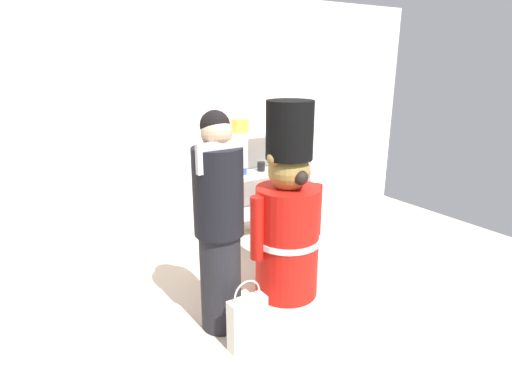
# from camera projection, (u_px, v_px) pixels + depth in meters

# --- Properties ---
(ground_plane) EXTENTS (6.40, 6.40, 0.00)m
(ground_plane) POSITION_uv_depth(u_px,v_px,m) (316.00, 352.00, 2.95)
(ground_plane) COLOR beige
(back_wall) EXTENTS (6.40, 0.12, 2.60)m
(back_wall) POSITION_uv_depth(u_px,v_px,m) (180.00, 126.00, 4.31)
(back_wall) COLOR silver
(back_wall) RESTS_ON ground_plane
(merchandise_shelf) EXTENTS (1.28, 0.35, 1.52)m
(merchandise_shelf) POSITION_uv_depth(u_px,v_px,m) (261.00, 170.00, 4.75)
(merchandise_shelf) COLOR white
(merchandise_shelf) RESTS_ON ground_plane
(teddy_bear_guard) EXTENTS (0.71, 0.56, 1.66)m
(teddy_bear_guard) POSITION_uv_depth(u_px,v_px,m) (288.00, 217.00, 3.50)
(teddy_bear_guard) COLOR red
(teddy_bear_guard) RESTS_ON ground_plane
(person_shopper) EXTENTS (0.37, 0.36, 1.64)m
(person_shopper) POSITION_uv_depth(u_px,v_px,m) (219.00, 223.00, 3.00)
(person_shopper) COLOR black
(person_shopper) RESTS_ON ground_plane
(shopping_bag) EXTENTS (0.28, 0.11, 0.53)m
(shopping_bag) POSITION_uv_depth(u_px,v_px,m) (247.00, 322.00, 2.94)
(shopping_bag) COLOR silver
(shopping_bag) RESTS_ON ground_plane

